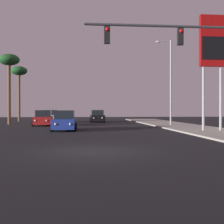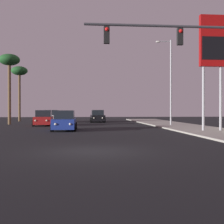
{
  "view_description": "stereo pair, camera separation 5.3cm",
  "coord_description": "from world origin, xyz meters",
  "px_view_note": "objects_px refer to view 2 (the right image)",
  "views": [
    {
      "loc": [
        -0.44,
        -13.16,
        1.76
      ],
      "look_at": [
        2.1,
        13.48,
        1.54
      ],
      "focal_mm": 50.0,
      "sensor_mm": 36.0,
      "label": 1
    },
    {
      "loc": [
        -0.39,
        -13.17,
        1.76
      ],
      "look_at": [
        2.1,
        13.48,
        1.54
      ],
      "focal_mm": 50.0,
      "sensor_mm": 36.0,
      "label": 2
    }
  ],
  "objects_px": {
    "traffic_light_mast": "(188,54)",
    "car_blue": "(64,121)",
    "car_white": "(52,117)",
    "palm_tree_mid": "(9,63)",
    "palm_tree_far": "(19,74)",
    "street_lamp": "(170,78)",
    "car_black": "(97,117)",
    "car_red": "(44,119)",
    "gas_station_sign": "(212,47)"
  },
  "relations": [
    {
      "from": "traffic_light_mast",
      "to": "car_blue",
      "type": "bearing_deg",
      "value": 125.82
    },
    {
      "from": "car_white",
      "to": "traffic_light_mast",
      "type": "xyz_separation_m",
      "value": [
        9.89,
        -26.99,
        4.0
      ]
    },
    {
      "from": "palm_tree_mid",
      "to": "palm_tree_far",
      "type": "xyz_separation_m",
      "value": [
        -0.85,
        10.0,
        -0.05
      ]
    },
    {
      "from": "car_white",
      "to": "street_lamp",
      "type": "bearing_deg",
      "value": 140.84
    },
    {
      "from": "traffic_light_mast",
      "to": "palm_tree_mid",
      "type": "bearing_deg",
      "value": 124.21
    },
    {
      "from": "palm_tree_mid",
      "to": "palm_tree_far",
      "type": "bearing_deg",
      "value": 94.84
    },
    {
      "from": "car_blue",
      "to": "palm_tree_mid",
      "type": "xyz_separation_m",
      "value": [
        -6.97,
        10.87,
        6.35
      ]
    },
    {
      "from": "palm_tree_mid",
      "to": "car_black",
      "type": "bearing_deg",
      "value": 28.86
    },
    {
      "from": "traffic_light_mast",
      "to": "palm_tree_far",
      "type": "relative_size",
      "value": 0.98
    },
    {
      "from": "car_blue",
      "to": "street_lamp",
      "type": "height_order",
      "value": "street_lamp"
    },
    {
      "from": "street_lamp",
      "to": "palm_tree_mid",
      "type": "distance_m",
      "value": 18.45
    },
    {
      "from": "palm_tree_mid",
      "to": "car_red",
      "type": "bearing_deg",
      "value": -33.59
    },
    {
      "from": "traffic_light_mast",
      "to": "palm_tree_far",
      "type": "xyz_separation_m",
      "value": [
        -15.0,
        30.82,
        2.29
      ]
    },
    {
      "from": "car_blue",
      "to": "street_lamp",
      "type": "distance_m",
      "value": 13.07
    },
    {
      "from": "car_red",
      "to": "gas_station_sign",
      "type": "relative_size",
      "value": 0.48
    },
    {
      "from": "car_blue",
      "to": "car_black",
      "type": "height_order",
      "value": "same"
    },
    {
      "from": "car_red",
      "to": "palm_tree_mid",
      "type": "bearing_deg",
      "value": -35.47
    },
    {
      "from": "car_black",
      "to": "palm_tree_far",
      "type": "height_order",
      "value": "palm_tree_far"
    },
    {
      "from": "car_white",
      "to": "gas_station_sign",
      "type": "distance_m",
      "value": 25.12
    },
    {
      "from": "car_blue",
      "to": "traffic_light_mast",
      "type": "height_order",
      "value": "traffic_light_mast"
    },
    {
      "from": "street_lamp",
      "to": "car_blue",
      "type": "bearing_deg",
      "value": -150.48
    },
    {
      "from": "traffic_light_mast",
      "to": "palm_tree_mid",
      "type": "relative_size",
      "value": 0.98
    },
    {
      "from": "car_black",
      "to": "car_white",
      "type": "xyz_separation_m",
      "value": [
        -6.25,
        0.37,
        0.0
      ]
    },
    {
      "from": "car_black",
      "to": "car_red",
      "type": "relative_size",
      "value": 1.0
    },
    {
      "from": "car_blue",
      "to": "car_white",
      "type": "bearing_deg",
      "value": -80.24
    },
    {
      "from": "car_white",
      "to": "gas_station_sign",
      "type": "relative_size",
      "value": 0.48
    },
    {
      "from": "car_white",
      "to": "car_black",
      "type": "bearing_deg",
      "value": 176.68
    },
    {
      "from": "street_lamp",
      "to": "palm_tree_far",
      "type": "distance_m",
      "value": 23.81
    },
    {
      "from": "traffic_light_mast",
      "to": "palm_tree_mid",
      "type": "xyz_separation_m",
      "value": [
        -14.16,
        20.82,
        2.35
      ]
    },
    {
      "from": "car_red",
      "to": "car_white",
      "type": "xyz_separation_m",
      "value": [
        0.0,
        9.0,
        0.0
      ]
    },
    {
      "from": "palm_tree_far",
      "to": "car_white",
      "type": "bearing_deg",
      "value": -36.83
    },
    {
      "from": "traffic_light_mast",
      "to": "palm_tree_mid",
      "type": "distance_m",
      "value": 25.29
    },
    {
      "from": "car_white",
      "to": "palm_tree_far",
      "type": "xyz_separation_m",
      "value": [
        -5.12,
        3.83,
        6.29
      ]
    },
    {
      "from": "gas_station_sign",
      "to": "palm_tree_mid",
      "type": "relative_size",
      "value": 1.1
    },
    {
      "from": "car_blue",
      "to": "palm_tree_far",
      "type": "relative_size",
      "value": 0.53
    },
    {
      "from": "car_black",
      "to": "palm_tree_far",
      "type": "xyz_separation_m",
      "value": [
        -11.37,
        4.2,
        6.29
      ]
    },
    {
      "from": "palm_tree_mid",
      "to": "palm_tree_far",
      "type": "distance_m",
      "value": 10.04
    },
    {
      "from": "car_black",
      "to": "gas_station_sign",
      "type": "height_order",
      "value": "gas_station_sign"
    },
    {
      "from": "car_black",
      "to": "car_red",
      "type": "height_order",
      "value": "same"
    },
    {
      "from": "car_white",
      "to": "traffic_light_mast",
      "type": "distance_m",
      "value": 29.02
    },
    {
      "from": "street_lamp",
      "to": "traffic_light_mast",
      "type": "bearing_deg",
      "value": -102.47
    },
    {
      "from": "car_red",
      "to": "palm_tree_far",
      "type": "xyz_separation_m",
      "value": [
        -5.12,
        12.84,
        6.29
      ]
    },
    {
      "from": "car_blue",
      "to": "car_black",
      "type": "relative_size",
      "value": 1.0
    },
    {
      "from": "car_blue",
      "to": "street_lamp",
      "type": "relative_size",
      "value": 0.48
    },
    {
      "from": "car_white",
      "to": "street_lamp",
      "type": "height_order",
      "value": "street_lamp"
    },
    {
      "from": "car_blue",
      "to": "car_red",
      "type": "distance_m",
      "value": 8.48
    },
    {
      "from": "car_blue",
      "to": "car_red",
      "type": "height_order",
      "value": "same"
    },
    {
      "from": "car_black",
      "to": "gas_station_sign",
      "type": "bearing_deg",
      "value": 111.09
    },
    {
      "from": "street_lamp",
      "to": "car_white",
      "type": "bearing_deg",
      "value": 140.76
    },
    {
      "from": "car_red",
      "to": "traffic_light_mast",
      "type": "bearing_deg",
      "value": 116.92
    }
  ]
}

